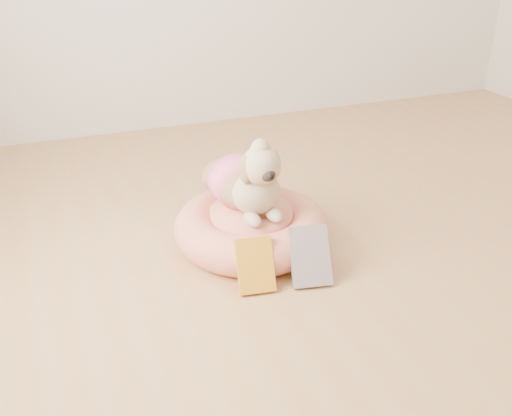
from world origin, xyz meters
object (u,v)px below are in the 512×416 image
object	(u,v)px
book_yellow	(255,265)
pet_bed	(251,227)
book_white	(310,256)
dog	(246,168)

from	to	relation	value
book_yellow	pet_bed	bearing A→B (deg)	79.92
pet_bed	book_yellow	size ratio (longest dim) A/B	3.15
book_yellow	book_white	bearing A→B (deg)	1.63
pet_bed	dog	xyz separation A→B (m)	(-0.01, 0.03, 0.24)
book_yellow	book_white	xyz separation A→B (m)	(0.20, -0.02, 0.01)
dog	book_yellow	bearing A→B (deg)	-109.09
book_yellow	book_white	distance (m)	0.20
pet_bed	book_yellow	world-z (taller)	book_yellow
pet_bed	dog	world-z (taller)	dog
pet_bed	dog	distance (m)	0.25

